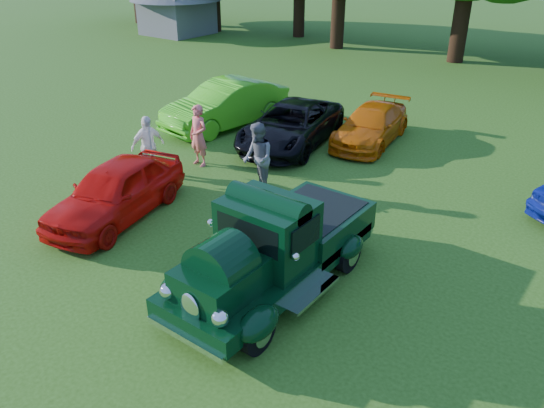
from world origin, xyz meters
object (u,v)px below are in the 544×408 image
Objects in this scene: spectator_white at (148,146)px; back_car_orange at (371,125)px; spectator_grey at (258,158)px; back_car_lime at (226,105)px; back_car_black at (291,125)px; hero_pickup at (275,249)px; red_convertible at (116,191)px; spectator_pink at (198,136)px.

back_car_orange is at bearing -18.52° from spectator_white.
back_car_lime is at bearing 175.87° from spectator_grey.
back_car_black is 1.19× the size of back_car_orange.
back_car_black is (-4.45, 6.87, -0.17)m from hero_pickup.
back_car_black is 4.99m from spectator_white.
spectator_white is at bearing 107.76° from red_convertible.
red_convertible reaches higher than back_car_black.
hero_pickup is 8.19m from back_car_black.
back_car_lime reaches higher than red_convertible.
red_convertible is 2.22× the size of spectator_pink.
back_car_black is 3.82m from spectator_grey.
spectator_grey is (4.42, -3.68, 0.15)m from back_car_lime.
red_convertible is at bearing -74.17° from spectator_pink.
back_car_lime is 1.00× the size of back_car_black.
back_car_lime is at bearing 136.91° from hero_pickup.
back_car_black is (0.53, 6.89, -0.02)m from red_convertible.
spectator_pink is at bearing 87.46° from red_convertible.
hero_pickup reaches higher than red_convertible.
hero_pickup is at bearing -11.63° from spectator_grey.
red_convertible is 0.84× the size of back_car_black.
spectator_grey reaches higher than spectator_pink.
spectator_grey reaches higher than red_convertible.
back_car_orange is 2.15× the size of spectator_grey.
spectator_white is at bearing -109.95° from spectator_pink.
back_car_lime is at bearing 165.76° from back_car_black.
back_car_black is at bearing 72.22° from red_convertible.
spectator_grey is at bearing -80.50° from back_car_black.
back_car_lime is at bearing 123.63° from spectator_pink.
spectator_white is at bearing -126.61° from spectator_grey.
back_car_orange is at bearing 30.02° from back_car_black.
red_convertible is 2.16× the size of spectator_grey.
hero_pickup is at bearing -82.76° from back_car_orange.
spectator_grey is at bearing -59.11° from spectator_white.
spectator_grey is 1.09× the size of spectator_white.
spectator_pink is at bearing -11.79° from spectator_white.
spectator_pink is (-0.71, 3.72, 0.23)m from red_convertible.
hero_pickup reaches higher than spectator_white.
back_car_lime is at bearing -169.56° from back_car_orange.
red_convertible is 2.68m from spectator_white.
spectator_white reaches higher than back_car_lime.
red_convertible is at bearing -62.41° from back_car_lime.
spectator_pink is 1.06× the size of spectator_white.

